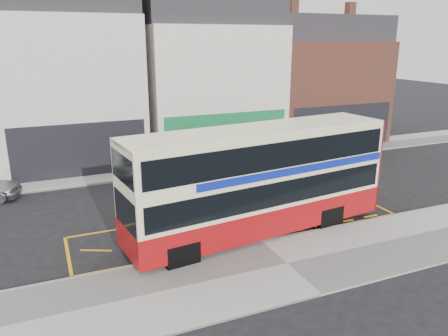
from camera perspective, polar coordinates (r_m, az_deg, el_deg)
name	(u,v)px	position (r m, az deg, el deg)	size (l,w,h in m)	color
ground	(257,240)	(17.60, 4.31, -9.39)	(120.00, 120.00, 0.00)	black
pavement	(287,265)	(15.79, 8.22, -12.43)	(40.00, 4.00, 0.15)	#A5A29C
kerb	(261,242)	(17.27, 4.89, -9.66)	(40.00, 0.15, 0.15)	gray
far_pavement	(176,167)	(27.17, -6.34, 0.16)	(50.00, 3.00, 0.15)	#A5A29C
road_markings	(240,225)	(18.90, 2.08, -7.45)	(14.00, 3.40, 0.01)	#E8A20C
terrace_left	(69,79)	(29.16, -19.64, 10.94)	(8.00, 8.01, 11.80)	silver
terrace_green_shop	(205,78)	(31.09, -2.52, 11.68)	(9.00, 8.01, 11.30)	silver
terrace_right	(313,80)	(35.30, 11.57, 11.14)	(9.00, 8.01, 10.30)	#9A533D
double_decker_bus	(260,180)	(17.40, 4.68, -1.51)	(11.21, 3.82, 4.39)	#F5EFBA
bus_stop_post	(226,203)	(15.91, 0.33, -4.57)	(0.75, 0.13, 3.00)	black
car_grey	(181,162)	(25.86, -5.69, 0.72)	(1.43, 4.11, 1.35)	#45494D
car_white	(324,149)	(29.84, 12.97, 2.46)	(1.82, 4.48, 1.30)	silver
street_tree_right	(281,96)	(30.44, 7.40, 9.34)	(2.68, 2.68, 5.79)	black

